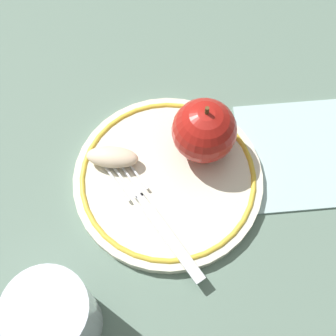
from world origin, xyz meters
The scene contains 7 objects.
ground_plane centered at (0.00, 0.00, 0.00)m, with size 2.00×2.00×0.00m, color slate.
plate centered at (-0.02, 0.01, 0.01)m, with size 0.22×0.22×0.02m.
apple_red_whole centered at (0.00, -0.05, 0.05)m, with size 0.07×0.07×0.08m.
apple_slice_front centered at (0.02, 0.06, 0.02)m, with size 0.06×0.03×0.02m, color beige.
fork centered at (-0.06, 0.04, 0.02)m, with size 0.18×0.05×0.00m.
drinking_glass centered at (-0.12, 0.16, 0.05)m, with size 0.08×0.08×0.09m, color white.
napkin_folded centered at (-0.05, -0.15, 0.00)m, with size 0.14×0.13×0.01m, color #AAC8C8.
Camera 1 is at (-0.22, 0.10, 0.49)m, focal length 50.00 mm.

